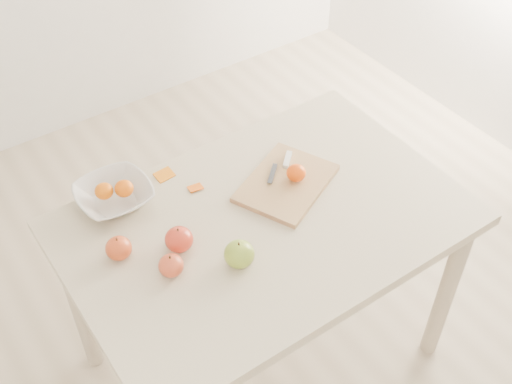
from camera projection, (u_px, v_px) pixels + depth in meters
ground at (263, 353)px, 2.46m from camera, size 3.50×3.50×0.00m
table at (265, 240)px, 2.01m from camera, size 1.20×0.80×0.75m
cutting_board at (286, 183)px, 2.04m from camera, size 0.38×0.34×0.02m
board_tangerine at (296, 173)px, 2.02m from camera, size 0.06×0.06×0.05m
fruit_bowl at (114, 196)px, 1.97m from camera, size 0.23×0.23×0.06m
bowl_tangerine_near at (104, 191)px, 1.95m from camera, size 0.06×0.06×0.05m
bowl_tangerine_far at (124, 188)px, 1.95m from camera, size 0.06×0.06×0.05m
orange_peel_a at (164, 176)px, 2.07m from camera, size 0.06×0.05×0.01m
orange_peel_b at (195, 188)px, 2.03m from camera, size 0.05×0.04×0.01m
paring_knife at (285, 162)px, 2.09m from camera, size 0.15×0.10×0.01m
apple_green at (239, 254)px, 1.79m from camera, size 0.09×0.09×0.08m
apple_red_b at (179, 239)px, 1.83m from camera, size 0.08×0.08×0.07m
apple_red_d at (171, 266)px, 1.77m from camera, size 0.07×0.07×0.06m
apple_red_a at (119, 248)px, 1.81m from camera, size 0.08×0.08×0.07m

